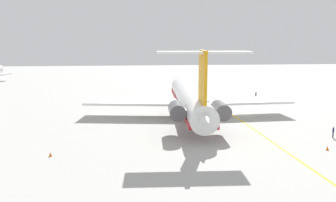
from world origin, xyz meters
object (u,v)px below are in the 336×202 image
(ground_crew_near_tail, at_px, (333,131))
(safety_cone_wingtip, at_px, (50,154))
(ground_crew_near_nose, at_px, (256,95))
(main_jetliner, at_px, (190,99))
(safety_cone_nose, at_px, (327,148))

(ground_crew_near_tail, bearing_deg, safety_cone_wingtip, -110.02)
(ground_crew_near_nose, relative_size, ground_crew_near_tail, 1.09)
(main_jetliner, height_order, ground_crew_near_nose, main_jetliner)
(ground_crew_near_nose, height_order, ground_crew_near_tail, ground_crew_near_nose)
(main_jetliner, distance_m, safety_cone_nose, 26.54)
(main_jetliner, height_order, safety_cone_nose, main_jetliner)
(safety_cone_nose, height_order, safety_cone_wingtip, same)
(ground_crew_near_tail, bearing_deg, main_jetliner, -157.14)
(main_jetliner, relative_size, ground_crew_near_tail, 26.57)
(main_jetliner, relative_size, safety_cone_nose, 80.47)
(main_jetliner, xyz_separation_m, ground_crew_near_tail, (-15.92, -18.90, -2.46))
(safety_cone_nose, relative_size, safety_cone_wingtip, 1.00)
(ground_crew_near_nose, distance_m, safety_cone_nose, 41.93)
(ground_crew_near_nose, bearing_deg, safety_cone_wingtip, -105.22)
(ground_crew_near_tail, xyz_separation_m, safety_cone_nose, (-5.93, 4.18, -0.78))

